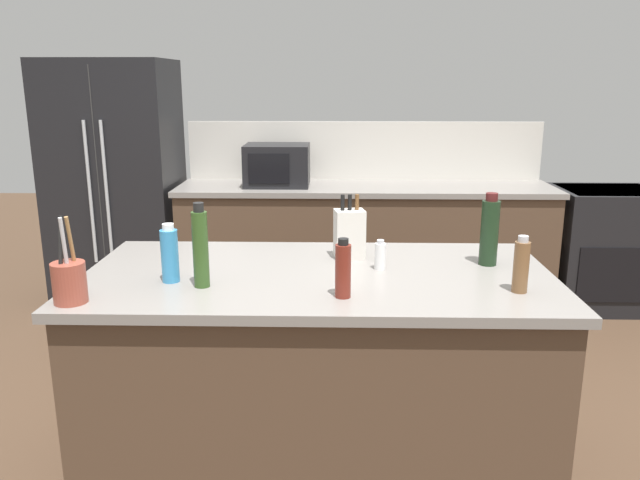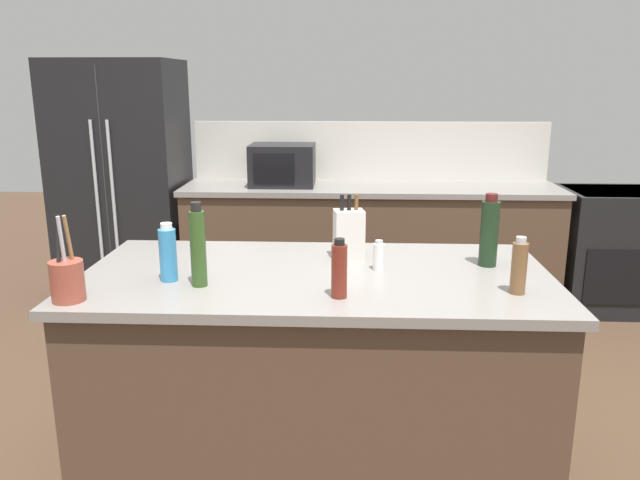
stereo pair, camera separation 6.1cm
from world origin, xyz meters
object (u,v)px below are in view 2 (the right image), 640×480
at_px(knife_block, 349,234).
at_px(refrigerator, 123,184).
at_px(microwave, 282,165).
at_px(salt_shaker, 379,256).
at_px(olive_oil_bottle, 198,247).
at_px(utensil_crock, 67,279).
at_px(range_oven, 611,249).
at_px(dish_soap_bottle, 168,254).
at_px(wine_bottle, 489,232).
at_px(vinegar_bottle, 339,270).
at_px(pepper_grinder, 519,267).

bearing_deg(knife_block, refrigerator, 120.43).
xyz_separation_m(microwave, salt_shaker, (0.63, -2.15, -0.09)).
bearing_deg(olive_oil_bottle, knife_block, 35.69).
relative_size(microwave, salt_shaker, 3.72).
xyz_separation_m(knife_block, utensil_crock, (-1.02, -0.61, -0.03)).
xyz_separation_m(microwave, olive_oil_bottle, (-0.08, -2.39, 0.00)).
distance_m(range_oven, dish_soap_bottle, 3.63).
distance_m(refrigerator, olive_oil_bottle, 2.72).
bearing_deg(knife_block, microwave, 93.76).
relative_size(knife_block, dish_soap_bottle, 1.23).
distance_m(refrigerator, microwave, 1.27).
height_order(olive_oil_bottle, wine_bottle, olive_oil_bottle).
bearing_deg(salt_shaker, utensil_crock, -159.30).
height_order(microwave, dish_soap_bottle, microwave).
height_order(microwave, knife_block, microwave).
bearing_deg(salt_shaker, vinegar_bottle, -114.68).
xyz_separation_m(wine_bottle, vinegar_bottle, (-0.64, -0.44, -0.04)).
distance_m(range_oven, knife_block, 2.87).
relative_size(knife_block, wine_bottle, 0.92).
relative_size(microwave, olive_oil_bottle, 1.45).
distance_m(refrigerator, vinegar_bottle, 3.08).
relative_size(knife_block, pepper_grinder, 1.32).
height_order(refrigerator, range_oven, refrigerator).
height_order(microwave, vinegar_bottle, microwave).
bearing_deg(salt_shaker, olive_oil_bottle, -161.12).
distance_m(knife_block, vinegar_bottle, 0.53).
relative_size(knife_block, salt_shaker, 2.24).
relative_size(refrigerator, vinegar_bottle, 8.34).
height_order(knife_block, salt_shaker, knife_block).
height_order(range_oven, salt_shaker, salt_shaker).
height_order(microwave, wine_bottle, wine_bottle).
xyz_separation_m(range_oven, knife_block, (-2.01, -1.97, 0.59)).
height_order(wine_bottle, salt_shaker, wine_bottle).
bearing_deg(olive_oil_bottle, dish_soap_bottle, 156.80).
distance_m(utensil_crock, wine_bottle, 1.70).
height_order(knife_block, vinegar_bottle, knife_block).
height_order(refrigerator, salt_shaker, refrigerator).
bearing_deg(utensil_crock, olive_oil_bottle, 23.55).
bearing_deg(pepper_grinder, utensil_crock, -174.60).
distance_m(microwave, salt_shaker, 2.24).
height_order(range_oven, dish_soap_bottle, dish_soap_bottle).
xyz_separation_m(pepper_grinder, dish_soap_bottle, (-1.35, 0.09, 0.01)).
xyz_separation_m(pepper_grinder, vinegar_bottle, (-0.67, -0.07, 0.00)).
bearing_deg(vinegar_bottle, refrigerator, 124.09).
distance_m(knife_block, olive_oil_bottle, 0.72).
xyz_separation_m(utensil_crock, wine_bottle, (1.62, 0.52, 0.07)).
xyz_separation_m(range_oven, vinegar_bottle, (-2.04, -2.50, 0.58)).
xyz_separation_m(utensil_crock, salt_shaker, (1.15, 0.43, -0.02)).
relative_size(knife_block, olive_oil_bottle, 0.87).
bearing_deg(wine_bottle, vinegar_bottle, -145.48).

